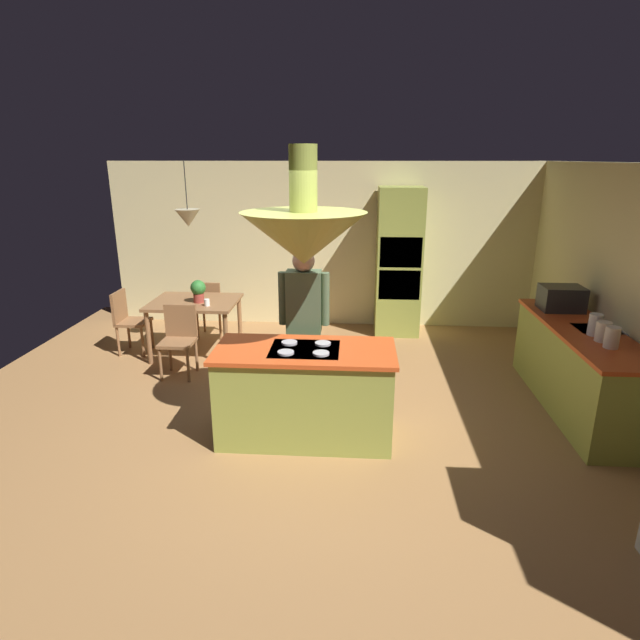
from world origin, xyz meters
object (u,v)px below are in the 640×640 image
object	(u,v)px
potted_plant_on_table	(198,290)
microwave_on_counter	(562,298)
kitchen_island	(305,393)
dining_table	(195,308)
oven_tower	(399,262)
canister_sugar	(603,332)
person_at_island	(304,319)
canister_tea	(595,325)
chair_by_back_wall	(209,305)
cup_on_table	(207,302)
canister_flour	(612,337)
chair_facing_island	(179,335)
chair_at_corner	(128,318)

from	to	relation	value
potted_plant_on_table	microwave_on_counter	distance (m)	4.49
kitchen_island	dining_table	size ratio (longest dim) A/B	1.47
kitchen_island	potted_plant_on_table	world-z (taller)	potted_plant_on_table
oven_tower	canister_sugar	distance (m)	3.33
kitchen_island	person_at_island	distance (m)	0.86
person_at_island	dining_table	bearing A→B (deg)	138.66
oven_tower	canister_tea	distance (m)	3.18
chair_by_back_wall	microwave_on_counter	bearing A→B (deg)	164.04
oven_tower	canister_tea	bearing A→B (deg)	-56.76
dining_table	microwave_on_counter	world-z (taller)	microwave_on_counter
cup_on_table	canister_flour	world-z (taller)	canister_flour
microwave_on_counter	chair_by_back_wall	bearing A→B (deg)	164.04
potted_plant_on_table	microwave_on_counter	size ratio (longest dim) A/B	0.65
oven_tower	dining_table	world-z (taller)	oven_tower
chair_facing_island	chair_at_corner	xyz separation A→B (m)	(-0.95, 0.68, 0.00)
dining_table	canister_sugar	size ratio (longest dim) A/B	5.84
oven_tower	potted_plant_on_table	world-z (taller)	oven_tower
chair_facing_island	microwave_on_counter	distance (m)	4.57
person_at_island	canister_flour	size ratio (longest dim) A/B	8.45
oven_tower	canister_flour	bearing A→B (deg)	-60.01
dining_table	kitchen_island	bearing A→B (deg)	-51.01
kitchen_island	dining_table	distance (m)	2.71
chair_at_corner	canister_tea	distance (m)	5.72
chair_at_corner	canister_sugar	world-z (taller)	canister_sugar
oven_tower	microwave_on_counter	size ratio (longest dim) A/B	4.78
potted_plant_on_table	canister_tea	bearing A→B (deg)	-17.97
chair_facing_island	canister_flour	xyz separation A→B (m)	(4.54, -1.19, 0.50)
kitchen_island	chair_facing_island	size ratio (longest dim) A/B	1.94
cup_on_table	chair_at_corner	bearing A→B (deg)	169.02
oven_tower	person_at_island	bearing A→B (deg)	-114.46
microwave_on_counter	dining_table	bearing A→B (deg)	172.30
cup_on_table	canister_flour	distance (m)	4.60
kitchen_island	chair_by_back_wall	size ratio (longest dim) A/B	1.94
oven_tower	dining_table	bearing A→B (deg)	-157.79
chair_by_back_wall	canister_flour	world-z (taller)	canister_flour
chair_by_back_wall	microwave_on_counter	size ratio (longest dim) A/B	1.89
microwave_on_counter	chair_at_corner	bearing A→B (deg)	173.62
chair_by_back_wall	potted_plant_on_table	size ratio (longest dim) A/B	2.90
kitchen_island	microwave_on_counter	world-z (taller)	microwave_on_counter
potted_plant_on_table	microwave_on_counter	xyz separation A→B (m)	(4.45, -0.55, 0.12)
cup_on_table	microwave_on_counter	distance (m)	4.32
potted_plant_on_table	canister_tea	size ratio (longest dim) A/B	1.37
chair_at_corner	chair_facing_island	bearing A→B (deg)	-125.73
chair_by_back_wall	kitchen_island	bearing A→B (deg)	121.41
canister_sugar	chair_by_back_wall	bearing A→B (deg)	152.37
canister_tea	cup_on_table	bearing A→B (deg)	163.41
oven_tower	dining_table	xyz separation A→B (m)	(-2.80, -1.14, -0.43)
microwave_on_counter	canister_tea	bearing A→B (deg)	-90.00
oven_tower	chair_by_back_wall	xyz separation A→B (m)	(-2.80, -0.46, -0.59)
dining_table	person_at_island	distance (m)	2.19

